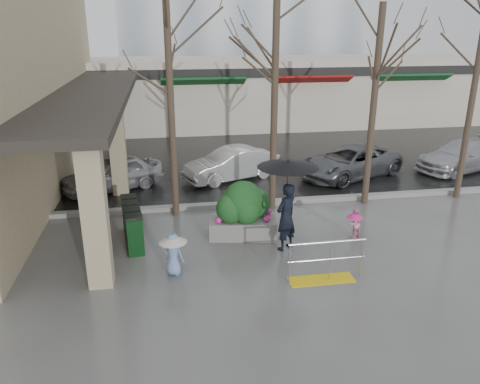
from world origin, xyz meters
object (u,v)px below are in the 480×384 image
object	(u,v)px
tree_mideast	(378,58)
car_c	(350,162)
news_boxes	(132,224)
planter	(243,210)
tree_midwest	(276,46)
car_a	(112,174)
child_pink	(355,221)
car_b	(231,164)
tree_west	(168,52)
woman	(287,194)
handrail	(324,266)
child_blue	(173,250)
car_d	(462,155)

from	to	relation	value
tree_mideast	car_c	size ratio (longest dim) A/B	1.43
news_boxes	planter	bearing A→B (deg)	-9.52
tree_midwest	car_c	bearing A→B (deg)	37.18
tree_midwest	car_a	xyz separation A→B (m)	(-5.42, 2.88, -4.60)
planter	news_boxes	world-z (taller)	planter
news_boxes	car_a	size ratio (longest dim) A/B	0.55
child_pink	car_b	size ratio (longest dim) A/B	0.24
tree_west	car_c	world-z (taller)	tree_west
planter	car_a	world-z (taller)	planter
tree_mideast	car_b	bearing A→B (deg)	140.83
woman	car_c	xyz separation A→B (m)	(4.24, 5.97, -0.98)
news_boxes	car_a	world-z (taller)	car_a
handrail	tree_midwest	world-z (taller)	tree_midwest
woman	child_blue	distance (m)	3.32
tree_mideast	news_boxes	size ratio (longest dim) A/B	3.19
tree_west	car_c	distance (m)	8.89
tree_west	tree_midwest	distance (m)	3.20
car_a	planter	bearing A→B (deg)	13.53
news_boxes	car_b	xyz separation A→B (m)	(3.61, 5.26, 0.07)
news_boxes	car_c	world-z (taller)	car_c
child_blue	car_d	distance (m)	14.22
child_pink	car_a	bearing A→B (deg)	-56.84
planter	tree_west	bearing A→B (deg)	133.79
planter	car_c	size ratio (longest dim) A/B	0.45
car_b	car_c	bearing A→B (deg)	63.01
news_boxes	car_c	xyz separation A→B (m)	(8.38, 4.83, 0.07)
handrail	child_blue	distance (m)	3.67
woman	car_b	bearing A→B (deg)	-120.44
woman	car_a	bearing A→B (deg)	-84.35
handrail	planter	bearing A→B (deg)	117.53
handrail	child_blue	world-z (taller)	child_blue
tree_midwest	car_a	world-z (taller)	tree_midwest
tree_midwest	news_boxes	size ratio (longest dim) A/B	3.43
handrail	woman	xyz separation A→B (m)	(-0.49, 1.79, 1.23)
tree_midwest	car_a	bearing A→B (deg)	152.04
woman	news_boxes	bearing A→B (deg)	-50.60
tree_west	car_c	bearing A→B (deg)	22.63
car_b	car_d	size ratio (longest dim) A/B	0.88
child_pink	car_a	size ratio (longest dim) A/B	0.24
tree_midwest	car_b	size ratio (longest dim) A/B	1.83
child_blue	car_a	bearing A→B (deg)	-37.47
tree_west	child_blue	distance (m)	5.90
car_a	tree_midwest	bearing A→B (deg)	35.30
child_pink	car_c	bearing A→B (deg)	-129.96
child_pink	planter	bearing A→B (deg)	-31.81
car_b	child_pink	bearing A→B (deg)	1.98
child_blue	woman	bearing A→B (deg)	-127.67
child_pink	car_d	size ratio (longest dim) A/B	0.21
child_pink	news_boxes	world-z (taller)	news_boxes
child_pink	news_boxes	distance (m)	6.32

